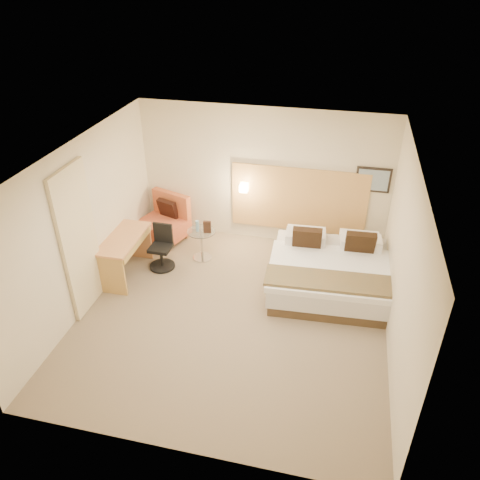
% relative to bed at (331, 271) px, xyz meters
% --- Properties ---
extents(floor, '(4.80, 5.00, 0.02)m').
position_rel_bed_xyz_m(floor, '(-1.46, -1.12, -0.34)').
color(floor, '#776650').
rests_on(floor, ground).
extents(ceiling, '(4.80, 5.00, 0.02)m').
position_rel_bed_xyz_m(ceiling, '(-1.46, -1.12, 2.38)').
color(ceiling, white).
rests_on(ceiling, floor).
extents(wall_back, '(4.80, 0.02, 2.70)m').
position_rel_bed_xyz_m(wall_back, '(-1.46, 1.39, 1.02)').
color(wall_back, beige).
rests_on(wall_back, floor).
extents(wall_front, '(4.80, 0.02, 2.70)m').
position_rel_bed_xyz_m(wall_front, '(-1.46, -3.63, 1.02)').
color(wall_front, beige).
rests_on(wall_front, floor).
extents(wall_left, '(0.02, 5.00, 2.70)m').
position_rel_bed_xyz_m(wall_left, '(-3.87, -1.12, 1.02)').
color(wall_left, beige).
rests_on(wall_left, floor).
extents(wall_right, '(0.02, 5.00, 2.70)m').
position_rel_bed_xyz_m(wall_right, '(0.95, -1.12, 1.02)').
color(wall_right, beige).
rests_on(wall_right, floor).
extents(headboard_panel, '(2.60, 0.04, 1.30)m').
position_rel_bed_xyz_m(headboard_panel, '(-0.76, 1.35, 0.62)').
color(headboard_panel, tan).
rests_on(headboard_panel, wall_back).
extents(art_frame, '(0.62, 0.03, 0.47)m').
position_rel_bed_xyz_m(art_frame, '(0.56, 1.36, 1.17)').
color(art_frame, black).
rests_on(art_frame, wall_back).
extents(art_canvas, '(0.54, 0.01, 0.39)m').
position_rel_bed_xyz_m(art_canvas, '(0.56, 1.34, 1.17)').
color(art_canvas, '#748CA0').
rests_on(art_canvas, wall_back).
extents(lamp_arm, '(0.02, 0.12, 0.02)m').
position_rel_bed_xyz_m(lamp_arm, '(-1.81, 1.30, 0.82)').
color(lamp_arm, silver).
rests_on(lamp_arm, wall_back).
extents(lamp_shade, '(0.15, 0.15, 0.15)m').
position_rel_bed_xyz_m(lamp_shade, '(-1.81, 1.24, 0.82)').
color(lamp_shade, '#FBE9C3').
rests_on(lamp_shade, wall_back).
extents(curtain, '(0.06, 0.90, 2.42)m').
position_rel_bed_xyz_m(curtain, '(-3.82, -1.37, 0.89)').
color(curtain, beige).
rests_on(curtain, wall_left).
extents(bottle_a, '(0.07, 0.07, 0.21)m').
position_rel_bed_xyz_m(bottle_a, '(-2.49, 0.36, 0.37)').
color(bottle_a, '#85B3CD').
rests_on(bottle_a, side_table).
extents(menu_folder, '(0.15, 0.07, 0.24)m').
position_rel_bed_xyz_m(menu_folder, '(-2.30, 0.34, 0.38)').
color(menu_folder, '#311D14').
rests_on(menu_folder, side_table).
extents(bed, '(2.16, 2.12, 1.01)m').
position_rel_bed_xyz_m(bed, '(0.00, 0.00, 0.00)').
color(bed, '#473623').
rests_on(bed, floor).
extents(lounge_chair, '(1.08, 1.01, 0.93)m').
position_rel_bed_xyz_m(lounge_chair, '(-3.37, 0.91, 0.04)').
color(lounge_chair, '#A0704B').
rests_on(lounge_chair, floor).
extents(side_table, '(0.61, 0.61, 0.59)m').
position_rel_bed_xyz_m(side_table, '(-2.43, 0.37, 0.00)').
color(side_table, silver).
rests_on(side_table, floor).
extents(desk, '(0.58, 1.25, 0.78)m').
position_rel_bed_xyz_m(desk, '(-3.57, -0.45, 0.29)').
color(desk, tan).
rests_on(desk, floor).
extents(desk_chair, '(0.48, 0.48, 0.83)m').
position_rel_bed_xyz_m(desk_chair, '(-3.06, -0.06, 0.01)').
color(desk_chair, black).
rests_on(desk_chair, floor).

